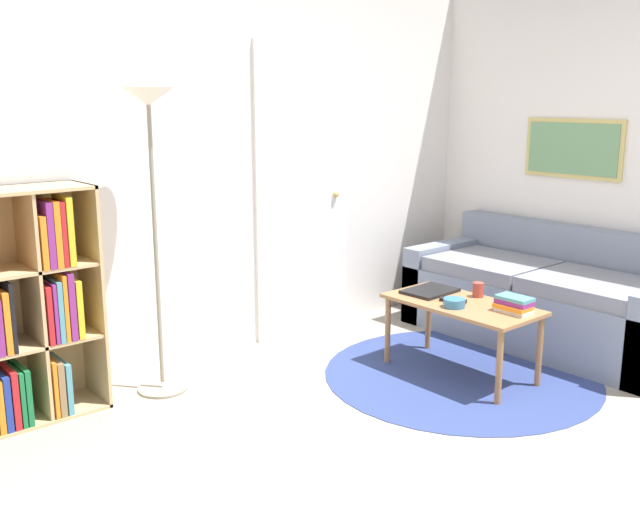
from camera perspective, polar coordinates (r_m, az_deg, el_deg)
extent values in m
plane|color=gray|center=(3.36, 17.74, -17.80)|extent=(14.00, 14.00, 0.00)
cube|color=silver|center=(4.66, -7.63, 7.93)|extent=(7.39, 0.05, 2.60)
cube|color=white|center=(5.02, -1.35, 5.15)|extent=(0.82, 0.02, 2.04)
sphere|color=tan|center=(5.20, 1.27, 4.94)|extent=(0.04, 0.04, 0.04)
cube|color=silver|center=(5.46, 20.27, 7.94)|extent=(0.05, 5.41, 2.60)
cube|color=tan|center=(5.46, 19.59, 8.09)|extent=(0.02, 0.76, 0.42)
cube|color=#669366|center=(5.45, 19.52, 8.09)|extent=(0.01, 0.70, 0.36)
cylinder|color=navy|center=(4.52, 11.20, -9.26)|extent=(1.67, 1.67, 0.01)
cube|color=tan|center=(4.11, -17.83, -2.92)|extent=(0.02, 0.34, 1.23)
cube|color=tan|center=(4.16, -23.36, -12.00)|extent=(0.96, 0.34, 0.02)
cube|color=tan|center=(4.00, -22.01, -3.64)|extent=(0.02, 0.32, 1.19)
cube|color=tan|center=(4.02, -23.86, -6.71)|extent=(0.93, 0.32, 0.02)
cube|color=navy|center=(4.04, -24.07, -10.45)|extent=(0.03, 0.21, 0.29)
cube|color=#B21E23|center=(4.07, -23.67, -10.11)|extent=(0.03, 0.27, 0.31)
cube|color=#196B38|center=(4.06, -23.09, -10.22)|extent=(0.02, 0.22, 0.29)
cube|color=#196B38|center=(4.09, -22.79, -9.98)|extent=(0.03, 0.27, 0.30)
cube|color=orange|center=(4.10, -20.85, -9.68)|extent=(0.02, 0.21, 0.31)
cube|color=olive|center=(4.14, -20.54, -9.56)|extent=(0.03, 0.27, 0.30)
cube|color=teal|center=(4.15, -20.03, -9.54)|extent=(0.03, 0.27, 0.28)
cube|color=orange|center=(3.91, -24.15, -4.67)|extent=(0.03, 0.22, 0.32)
cube|color=black|center=(3.93, -23.83, -4.28)|extent=(0.02, 0.24, 0.36)
cube|color=#B21E23|center=(3.97, -21.23, -4.26)|extent=(0.03, 0.21, 0.31)
cube|color=#7F287A|center=(4.00, -20.96, -4.05)|extent=(0.02, 0.25, 0.32)
cube|color=teal|center=(3.98, -20.49, -4.00)|extent=(0.03, 0.21, 0.32)
cube|color=orange|center=(3.99, -20.14, -3.73)|extent=(0.02, 0.21, 0.35)
cube|color=#7F287A|center=(4.01, -19.77, -3.57)|extent=(0.03, 0.24, 0.36)
cube|color=gold|center=(4.01, -19.11, -3.87)|extent=(0.03, 0.19, 0.31)
cube|color=orange|center=(3.90, -21.77, 1.17)|extent=(0.03, 0.25, 0.27)
cube|color=#7F287A|center=(3.92, -21.35, 1.73)|extent=(0.03, 0.27, 0.34)
cube|color=orange|center=(3.91, -20.77, 1.78)|extent=(0.03, 0.23, 0.34)
cube|color=#B21E23|center=(3.92, -20.33, 1.80)|extent=(0.02, 0.23, 0.34)
cube|color=gold|center=(3.91, -19.79, 1.98)|extent=(0.03, 0.20, 0.36)
cylinder|color=gray|center=(4.33, -12.45, -10.29)|extent=(0.29, 0.29, 0.01)
cylinder|color=gray|center=(4.08, -13.01, 0.84)|extent=(0.02, 0.02, 1.62)
cone|color=white|center=(4.00, -13.60, 12.29)|extent=(0.28, 0.28, 0.10)
cube|color=gray|center=(5.21, 17.45, -4.20)|extent=(0.86, 1.89, 0.43)
cube|color=gray|center=(5.46, 19.51, -1.74)|extent=(0.16, 1.89, 0.77)
cube|color=gray|center=(5.67, 10.10, -1.73)|extent=(0.86, 0.16, 0.57)
cube|color=gray|center=(4.89, 21.04, -2.33)|extent=(0.66, 0.77, 0.10)
cube|color=gray|center=(5.29, 13.58, -0.75)|extent=(0.66, 0.77, 0.10)
cube|color=#996B42|center=(4.40, 11.28, -3.81)|extent=(0.47, 0.93, 0.02)
cylinder|color=#996B42|center=(4.08, 14.15, -8.63)|extent=(0.04, 0.04, 0.43)
cylinder|color=#996B42|center=(4.59, 5.44, -5.91)|extent=(0.04, 0.04, 0.43)
cylinder|color=#996B42|center=(4.39, 17.14, -7.29)|extent=(0.04, 0.04, 0.43)
cylinder|color=#996B42|center=(4.87, 8.66, -4.92)|extent=(0.04, 0.04, 0.43)
cube|color=black|center=(4.58, 8.78, -2.78)|extent=(0.34, 0.26, 0.02)
cylinder|color=teal|center=(4.28, 10.68, -3.71)|extent=(0.13, 0.13, 0.05)
cube|color=silver|center=(4.26, 15.22, -4.23)|extent=(0.12, 0.20, 0.02)
cube|color=orange|center=(4.25, 15.16, -3.95)|extent=(0.12, 0.20, 0.02)
cube|color=#7F287A|center=(4.25, 15.28, -3.58)|extent=(0.12, 0.20, 0.03)
cube|color=teal|center=(4.24, 15.31, -3.27)|extent=(0.12, 0.20, 0.02)
cylinder|color=#A33D33|center=(4.53, 12.54, -2.66)|extent=(0.07, 0.07, 0.09)
cube|color=black|center=(4.39, 10.61, -3.51)|extent=(0.10, 0.17, 0.02)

